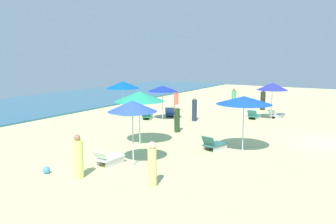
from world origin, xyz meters
TOP-DOWN VIEW (x-y plane):
  - ocean at (0.00, 24.02)m, footprint 60.00×11.96m
  - umbrella_0 at (-8.06, 6.68)m, footprint 1.95×1.95m
  - lounge_chair_0_0 at (-8.56, 7.53)m, footprint 1.35×0.61m
  - umbrella_1 at (4.87, 4.67)m, footprint 2.05×2.05m
  - lounge_chair_1_0 at (4.54, 5.73)m, footprint 1.29×0.65m
  - lounge_chair_1_1 at (5.75, 4.50)m, footprint 1.56×1.05m
  - umbrella_2 at (-5.24, 8.35)m, footprint 2.42×2.42m
  - umbrella_3 at (0.98, 10.86)m, footprint 1.99×1.99m
  - lounge_chair_3_0 at (2.40, 11.10)m, footprint 1.57×1.19m
  - lounge_chair_3_1 at (0.76, 11.97)m, footprint 1.56×1.14m
  - umbrella_4 at (-3.96, 3.59)m, footprint 2.47×2.47m
  - lounge_chair_4_0 at (-4.29, 4.84)m, footprint 1.35×0.92m
  - umbrella_5 at (0.63, 13.90)m, footprint 2.33×2.33m
  - beachgoer_0 at (-10.28, 7.49)m, footprint 0.51×0.51m
  - beachgoer_1 at (-9.62, 4.75)m, footprint 0.40×0.40m
  - beachgoer_2 at (4.77, 11.98)m, footprint 0.36×0.36m
  - beachgoer_3 at (-1.77, 8.22)m, footprint 0.34×0.34m
  - beachgoer_4 at (8.89, 6.42)m, footprint 0.47×0.47m
  - beachgoer_5 at (1.85, 8.93)m, footprint 0.43×0.43m
  - beachgoer_6 at (10.03, 9.26)m, footprint 0.43×0.43m
  - beach_ball_0 at (-10.55, 8.84)m, footprint 0.27×0.27m

SIDE VIEW (x-z plane):
  - ocean at x=0.00m, z-range 0.00..0.12m
  - beach_ball_0 at x=-10.55m, z-range 0.00..0.27m
  - lounge_chair_1_1 at x=5.75m, z-range -0.09..0.53m
  - lounge_chair_3_1 at x=0.76m, z-range -0.09..0.55m
  - lounge_chair_1_0 at x=4.54m, z-range -0.10..0.58m
  - lounge_chair_3_0 at x=2.40m, z-range -0.13..0.62m
  - lounge_chair_4_0 at x=-4.29m, z-range -0.09..0.63m
  - lounge_chair_0_0 at x=-8.56m, z-range -0.07..0.62m
  - beachgoer_6 at x=10.03m, z-range -0.07..1.42m
  - beachgoer_0 at x=-10.28m, z-range -0.06..1.53m
  - beachgoer_1 at x=-9.62m, z-range -0.03..1.52m
  - beachgoer_5 at x=1.85m, z-range -0.05..1.55m
  - beachgoer_3 at x=-1.77m, z-range -0.03..1.54m
  - beachgoer_4 at x=8.89m, z-range -0.07..1.59m
  - beachgoer_2 at x=4.77m, z-range -0.06..1.60m
  - umbrella_3 at x=0.98m, z-range 0.97..3.28m
  - umbrella_1 at x=4.87m, z-range 1.00..3.51m
  - umbrella_5 at x=0.63m, z-range 1.01..3.53m
  - umbrella_4 at x=-3.96m, z-range 1.09..3.65m
  - umbrella_0 at x=-8.06m, z-range 1.08..3.68m
  - umbrella_2 at x=-5.24m, z-range 1.07..3.70m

